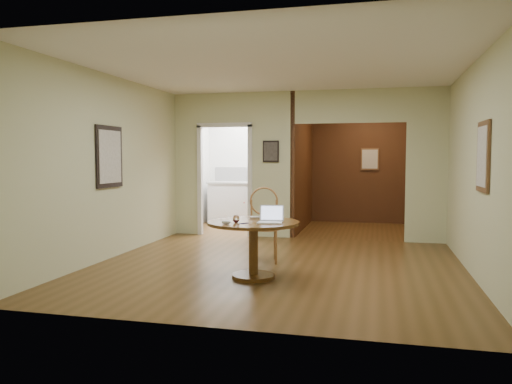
% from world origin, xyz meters
% --- Properties ---
extents(floor, '(5.00, 5.00, 0.00)m').
position_xyz_m(floor, '(0.00, 0.00, 0.00)').
color(floor, '#4D3416').
rests_on(floor, ground).
extents(room_shell, '(5.20, 7.50, 5.00)m').
position_xyz_m(room_shell, '(-0.47, 3.10, 1.29)').
color(room_shell, white).
rests_on(room_shell, ground).
extents(dining_table, '(1.13, 1.13, 0.71)m').
position_xyz_m(dining_table, '(-0.15, -0.67, 0.52)').
color(dining_table, brown).
rests_on(dining_table, ground).
extents(chair, '(0.55, 0.55, 1.06)m').
position_xyz_m(chair, '(-0.24, 0.36, 0.59)').
color(chair, olive).
rests_on(chair, ground).
extents(open_laptop, '(0.32, 0.29, 0.21)m').
position_xyz_m(open_laptop, '(0.09, -0.72, 0.77)').
color(open_laptop, silver).
rests_on(open_laptop, dining_table).
extents(closed_laptop, '(0.34, 0.28, 0.02)m').
position_xyz_m(closed_laptop, '(-0.11, -0.36, 0.72)').
color(closed_laptop, '#AFB0B4').
rests_on(closed_laptop, dining_table).
extents(mouse, '(0.12, 0.07, 0.05)m').
position_xyz_m(mouse, '(-0.40, -0.99, 0.73)').
color(mouse, silver).
rests_on(mouse, dining_table).
extents(wine_glass, '(0.08, 0.08, 0.09)m').
position_xyz_m(wine_glass, '(-0.32, -0.84, 0.75)').
color(wine_glass, white).
rests_on(wine_glass, dining_table).
extents(pen, '(0.10, 0.10, 0.01)m').
position_xyz_m(pen, '(-0.21, -0.90, 0.71)').
color(pen, '#0C125A').
rests_on(pen, dining_table).
extents(kitchen_cabinet, '(2.06, 0.60, 0.94)m').
position_xyz_m(kitchen_cabinet, '(-1.35, 4.20, 0.47)').
color(kitchen_cabinet, white).
rests_on(kitchen_cabinet, ground).
extents(grocery_bag, '(0.42, 0.39, 0.34)m').
position_xyz_m(grocery_bag, '(-0.55, 4.20, 1.11)').
color(grocery_bag, '#BFAA8C').
rests_on(grocery_bag, kitchen_cabinet).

